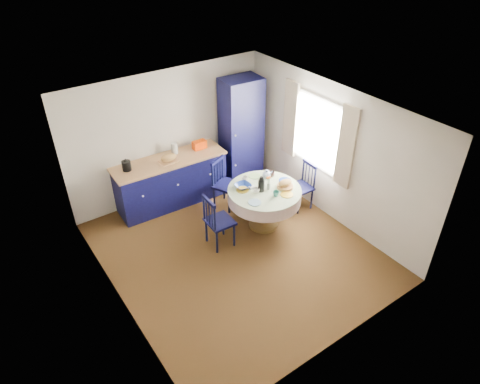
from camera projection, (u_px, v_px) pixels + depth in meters
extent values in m
plane|color=black|center=(237.00, 251.00, 7.22)|extent=(4.50, 4.50, 0.00)
plane|color=white|center=(236.00, 113.00, 5.83)|extent=(4.50, 4.50, 0.00)
cube|color=silver|center=(168.00, 135.00, 8.05)|extent=(4.00, 0.02, 2.50)
cube|color=silver|center=(110.00, 238.00, 5.57)|extent=(0.02, 4.50, 2.50)
cube|color=silver|center=(330.00, 153.00, 7.48)|extent=(0.02, 4.50, 2.50)
plane|color=white|center=(319.00, 134.00, 7.54)|extent=(0.00, 1.20, 1.20)
cube|color=beige|center=(346.00, 148.00, 7.00)|extent=(0.05, 0.34, 1.45)
cube|color=beige|center=(290.00, 119.00, 7.95)|extent=(0.05, 0.34, 1.45)
cube|color=black|center=(171.00, 182.00, 8.16)|extent=(2.10, 0.71, 0.91)
cube|color=tan|center=(169.00, 160.00, 7.89)|extent=(2.16, 0.75, 0.04)
cube|color=#AD2900|center=(200.00, 145.00, 8.17)|extent=(0.27, 0.15, 0.16)
cube|color=tan|center=(169.00, 161.00, 7.81)|extent=(0.35, 0.25, 0.02)
ellipsoid|color=tan|center=(168.00, 157.00, 7.77)|extent=(0.31, 0.20, 0.13)
cylinder|color=silver|center=(175.00, 148.00, 8.01)|extent=(0.12, 0.12, 0.22)
cube|color=black|center=(241.00, 132.00, 8.53)|extent=(0.80, 0.60, 2.19)
cylinder|color=white|center=(237.00, 136.00, 8.14)|extent=(0.04, 0.02, 0.04)
cylinder|color=white|center=(237.00, 165.00, 8.51)|extent=(0.04, 0.02, 0.04)
cylinder|color=brown|center=(263.00, 224.00, 7.79)|extent=(0.53, 0.53, 0.05)
cylinder|color=brown|center=(264.00, 208.00, 7.60)|extent=(0.11, 0.11, 0.70)
cylinder|color=brown|center=(265.00, 191.00, 7.39)|extent=(1.22, 1.22, 0.03)
cylinder|color=white|center=(264.00, 195.00, 7.44)|extent=(1.28, 1.28, 0.22)
cylinder|color=white|center=(265.00, 190.00, 7.38)|extent=(1.28, 1.28, 0.01)
cylinder|color=#8FB1C3|center=(255.00, 202.00, 7.05)|extent=(0.22, 0.22, 0.01)
cylinder|color=gold|center=(287.00, 194.00, 7.24)|extent=(0.22, 0.22, 0.01)
cylinder|color=navy|center=(285.00, 180.00, 7.61)|extent=(0.22, 0.22, 0.01)
cylinder|color=#9DC877|center=(255.00, 176.00, 7.73)|extent=(0.22, 0.22, 0.01)
cylinder|color=gold|center=(243.00, 190.00, 7.36)|extent=(0.22, 0.22, 0.01)
cylinder|color=#9D703E|center=(285.00, 187.00, 7.41)|extent=(0.28, 0.28, 0.05)
ellipsoid|color=tan|center=(285.00, 183.00, 7.36)|extent=(0.26, 0.16, 0.11)
cube|color=silver|center=(252.00, 187.00, 7.39)|extent=(0.10, 0.07, 0.04)
cylinder|color=black|center=(234.00, 235.00, 7.21)|extent=(0.04, 0.04, 0.45)
cylinder|color=black|center=(223.00, 224.00, 7.46)|extent=(0.04, 0.04, 0.45)
cylinder|color=black|center=(217.00, 242.00, 7.06)|extent=(0.04, 0.04, 0.45)
cylinder|color=black|center=(206.00, 231.00, 7.31)|extent=(0.04, 0.04, 0.45)
cube|color=black|center=(220.00, 221.00, 7.12)|extent=(0.44, 0.46, 0.04)
cylinder|color=black|center=(215.00, 219.00, 6.77)|extent=(0.04, 0.04, 0.50)
cylinder|color=black|center=(204.00, 208.00, 7.02)|extent=(0.04, 0.04, 0.50)
cube|color=black|center=(209.00, 201.00, 6.77)|extent=(0.06, 0.40, 0.06)
cylinder|color=black|center=(212.00, 217.00, 6.84)|extent=(0.02, 0.02, 0.42)
cylinder|color=black|center=(209.00, 214.00, 6.91)|extent=(0.02, 0.02, 0.42)
cylinder|color=black|center=(207.00, 211.00, 6.98)|extent=(0.02, 0.02, 0.42)
cylinder|color=black|center=(229.00, 203.00, 7.99)|extent=(0.04, 0.04, 0.45)
cylinder|color=black|center=(239.00, 194.00, 8.25)|extent=(0.04, 0.04, 0.45)
cylinder|color=black|center=(214.00, 198.00, 8.13)|extent=(0.04, 0.04, 0.45)
cylinder|color=black|center=(224.00, 189.00, 8.38)|extent=(0.04, 0.04, 0.45)
cube|color=black|center=(226.00, 185.00, 8.05)|extent=(0.57, 0.56, 0.04)
cylinder|color=black|center=(212.00, 175.00, 7.86)|extent=(0.04, 0.04, 0.50)
cylinder|color=black|center=(223.00, 167.00, 8.12)|extent=(0.04, 0.04, 0.50)
cube|color=black|center=(217.00, 161.00, 7.86)|extent=(0.38, 0.20, 0.06)
cylinder|color=black|center=(215.00, 174.00, 7.94)|extent=(0.02, 0.02, 0.42)
cylinder|color=black|center=(218.00, 172.00, 8.00)|extent=(0.02, 0.02, 0.42)
cylinder|color=black|center=(220.00, 170.00, 8.07)|extent=(0.02, 0.02, 0.42)
cylinder|color=black|center=(288.00, 196.00, 8.21)|extent=(0.04, 0.04, 0.42)
cylinder|color=black|center=(299.00, 204.00, 7.98)|extent=(0.04, 0.04, 0.42)
cylinder|color=black|center=(300.00, 191.00, 8.35)|extent=(0.04, 0.04, 0.42)
cylinder|color=black|center=(312.00, 199.00, 8.12)|extent=(0.04, 0.04, 0.42)
cube|color=black|center=(300.00, 187.00, 8.03)|extent=(0.41, 0.43, 0.04)
cylinder|color=black|center=(303.00, 170.00, 8.10)|extent=(0.04, 0.04, 0.47)
cylinder|color=black|center=(315.00, 178.00, 7.86)|extent=(0.04, 0.04, 0.47)
cube|color=black|center=(310.00, 164.00, 7.86)|extent=(0.06, 0.37, 0.06)
cylinder|color=black|center=(306.00, 173.00, 8.05)|extent=(0.02, 0.02, 0.39)
cylinder|color=black|center=(309.00, 175.00, 7.99)|extent=(0.02, 0.02, 0.39)
cylinder|color=black|center=(312.00, 177.00, 7.93)|extent=(0.02, 0.02, 0.39)
imported|color=silver|center=(256.00, 190.00, 7.28)|extent=(0.11, 0.11, 0.09)
imported|color=#2C7466|center=(276.00, 194.00, 7.18)|extent=(0.10, 0.10, 0.10)
imported|color=black|center=(271.00, 174.00, 7.69)|extent=(0.14, 0.14, 0.11)
imported|color=silver|center=(245.00, 179.00, 7.56)|extent=(0.11, 0.11, 0.10)
imported|color=navy|center=(243.00, 186.00, 7.40)|extent=(0.28, 0.28, 0.07)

